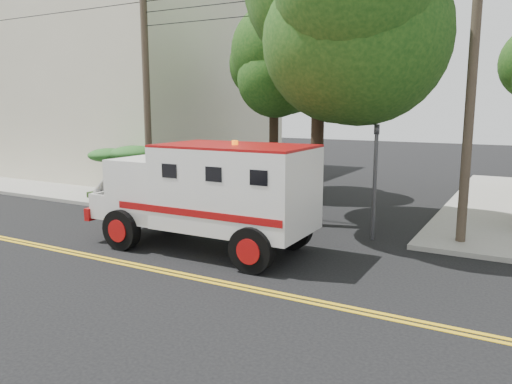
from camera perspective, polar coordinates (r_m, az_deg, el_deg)
The scene contains 11 objects.
ground at distance 13.07m, azimuth -10.65°, elevation -8.87°, with size 100.00×100.00×0.00m, color black.
sidewalk_nw at distance 31.72m, azimuth -13.82°, elevation 2.16°, with size 17.00×17.00×0.15m, color gray.
building_left at distance 33.94m, azimuth -14.95°, elevation 11.19°, with size 16.00×14.00×10.00m, color beige.
utility_pole_left at distance 20.60m, azimuth -12.38°, elevation 10.57°, with size 0.28×0.28×9.00m, color #382D23.
utility_pole_right at distance 15.75m, azimuth 23.35°, elevation 10.30°, with size 0.28×0.28×9.00m, color #382D23.
tree_main at distance 17.07m, azimuth 8.38°, elevation 20.01°, with size 6.08×5.70×9.85m.
tree_left at distance 23.83m, azimuth 2.55°, elevation 13.62°, with size 4.48×4.20×7.70m.
traffic_signal at distance 15.75m, azimuth 13.47°, elevation 2.53°, with size 0.15×0.18×3.60m.
accessibility_sign at distance 21.31m, azimuth -12.98°, elevation 2.06°, with size 0.45×0.10×2.02m.
palm_planter at distance 22.44m, azimuth -14.58°, elevation 3.10°, with size 3.52×2.63×2.36m.
armored_truck at distance 14.36m, azimuth -5.40°, elevation 0.21°, with size 6.85×2.84×3.10m.
Camera 1 is at (8.02, -9.45, 4.16)m, focal length 35.00 mm.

